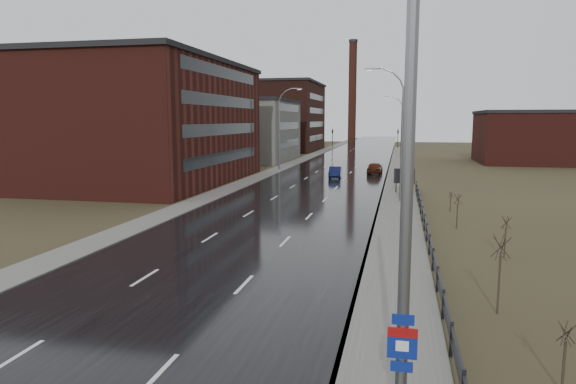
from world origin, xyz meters
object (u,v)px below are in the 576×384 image
at_px(car_near, 335,173).
at_px(streetlight_main, 391,169).
at_px(billboard, 404,177).
at_px(car_far, 375,168).

bearing_deg(car_near, streetlight_main, -85.96).
bearing_deg(streetlight_main, car_near, 98.25).
distance_m(streetlight_main, billboard, 39.41).
distance_m(billboard, car_far, 18.22).
height_order(billboard, car_near, billboard).
height_order(car_near, car_far, car_far).
distance_m(car_near, car_far, 7.18).
bearing_deg(billboard, streetlight_main, -90.92).
height_order(streetlight_main, car_near, streetlight_main).
bearing_deg(car_near, billboard, -60.76).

